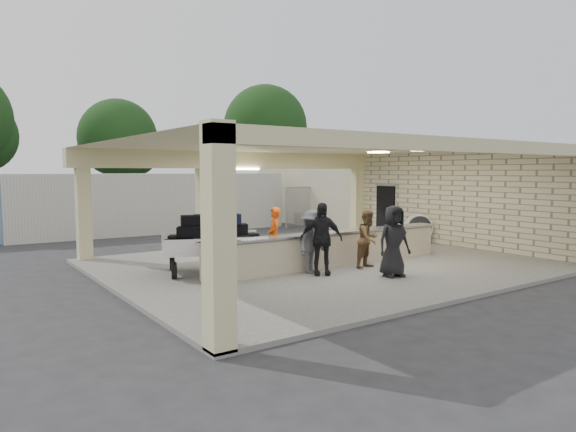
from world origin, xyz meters
TOP-DOWN VIEW (x-y plane):
  - ground at (0.00, 0.00)m, footprint 120.00×120.00m
  - pavilion at (0.21, 0.66)m, footprint 12.01×10.00m
  - baggage_counter at (0.00, -0.50)m, footprint 8.20×0.58m
  - luggage_cart at (-3.23, 0.64)m, footprint 3.06×2.45m
  - drum_fan at (5.49, 1.07)m, footprint 1.02×0.82m
  - baggage_handler at (-1.30, 0.50)m, footprint 0.53×0.69m
  - passenger_a at (0.65, -1.31)m, footprint 0.85×0.51m
  - passenger_b at (-1.05, -1.33)m, footprint 1.17×0.90m
  - passenger_c at (-1.10, -1.00)m, footprint 1.15×0.77m
  - passenger_d at (0.34, -2.56)m, footprint 0.95×0.53m
  - car_white_a at (6.40, 13.86)m, footprint 5.38×3.75m
  - car_white_b at (10.73, 14.05)m, footprint 4.87×3.56m
  - car_dark at (6.58, 15.93)m, footprint 4.56×2.58m
  - container_white at (-0.89, 11.23)m, footprint 12.50×2.86m
  - fence at (11.00, 9.00)m, footprint 12.06×0.06m
  - tree_mid at (2.32, 26.16)m, footprint 6.00×5.60m
  - tree_right at (14.32, 25.16)m, footprint 7.20×7.00m
  - adjacent_building at (9.50, 10.00)m, footprint 6.00×8.00m

SIDE VIEW (x-z plane):
  - ground at x=0.00m, z-range 0.00..0.00m
  - baggage_counter at x=0.00m, z-range 0.10..1.08m
  - drum_fan at x=5.49m, z-range 0.14..1.25m
  - car_white_a at x=6.40m, z-range 0.00..1.40m
  - car_dark at x=6.58m, z-range 0.00..1.44m
  - car_white_b at x=10.73m, z-range 0.00..1.45m
  - passenger_a at x=0.65m, z-range 0.10..1.73m
  - baggage_handler at x=-1.30m, z-range 0.10..1.78m
  - passenger_c at x=-1.10m, z-range 0.10..1.78m
  - luggage_cart at x=-3.23m, z-range 0.19..1.74m
  - passenger_d at x=0.34m, z-range 0.10..1.93m
  - passenger_b at x=-1.05m, z-range 0.10..2.00m
  - fence at x=11.00m, z-range 0.04..2.07m
  - container_white at x=-0.89m, z-range 0.00..2.69m
  - pavilion at x=0.21m, z-range -0.43..3.12m
  - adjacent_building at x=9.50m, z-range 0.00..3.20m
  - tree_mid at x=2.32m, z-range 0.96..8.96m
  - tree_right at x=14.32m, z-range 1.21..11.21m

